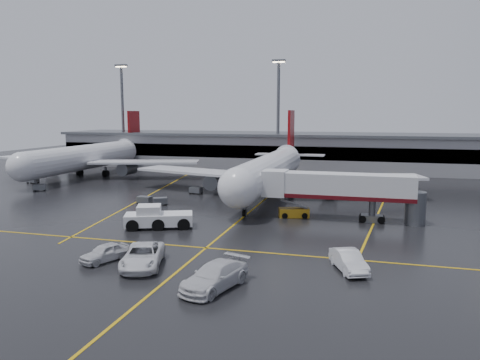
# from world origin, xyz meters

# --- Properties ---
(ground) EXTENTS (220.00, 220.00, 0.00)m
(ground) POSITION_xyz_m (0.00, 0.00, 0.00)
(ground) COLOR black
(ground) RESTS_ON ground
(apron_line_centre) EXTENTS (0.25, 90.00, 0.02)m
(apron_line_centre) POSITION_xyz_m (0.00, 0.00, 0.01)
(apron_line_centre) COLOR gold
(apron_line_centre) RESTS_ON ground
(apron_line_stop) EXTENTS (60.00, 0.25, 0.02)m
(apron_line_stop) POSITION_xyz_m (0.00, -22.00, 0.01)
(apron_line_stop) COLOR gold
(apron_line_stop) RESTS_ON ground
(apron_line_left) EXTENTS (9.99, 69.35, 0.02)m
(apron_line_left) POSITION_xyz_m (-20.00, 10.00, 0.01)
(apron_line_left) COLOR gold
(apron_line_left) RESTS_ON ground
(apron_line_right) EXTENTS (7.57, 69.64, 0.02)m
(apron_line_right) POSITION_xyz_m (18.00, 10.00, 0.01)
(apron_line_right) COLOR gold
(apron_line_right) RESTS_ON ground
(terminal) EXTENTS (122.00, 19.00, 8.60)m
(terminal) POSITION_xyz_m (0.00, 47.93, 4.32)
(terminal) COLOR gray
(terminal) RESTS_ON ground
(light_mast_left) EXTENTS (3.00, 1.20, 25.45)m
(light_mast_left) POSITION_xyz_m (-45.00, 42.00, 14.47)
(light_mast_left) COLOR #595B60
(light_mast_left) RESTS_ON ground
(light_mast_mid) EXTENTS (3.00, 1.20, 25.45)m
(light_mast_mid) POSITION_xyz_m (-5.00, 42.00, 14.47)
(light_mast_mid) COLOR #595B60
(light_mast_mid) RESTS_ON ground
(main_airliner) EXTENTS (48.80, 45.60, 14.10)m
(main_airliner) POSITION_xyz_m (0.00, 9.70, 4.21)
(main_airliner) COLOR silver
(main_airliner) RESTS_ON ground
(second_airliner) EXTENTS (48.80, 45.60, 14.10)m
(second_airliner) POSITION_xyz_m (-42.00, 21.70, 4.21)
(second_airliner) COLOR silver
(second_airliner) RESTS_ON ground
(jet_bridge) EXTENTS (19.90, 3.40, 6.05)m
(jet_bridge) POSITION_xyz_m (11.87, -6.00, 3.93)
(jet_bridge) COLOR silver
(jet_bridge) RESTS_ON ground
(pushback_tractor) EXTENTS (8.39, 5.79, 2.78)m
(pushback_tractor) POSITION_xyz_m (-8.34, -15.66, 1.11)
(pushback_tractor) COLOR silver
(pushback_tractor) RESTS_ON ground
(belt_loader) EXTENTS (4.13, 2.69, 2.43)m
(belt_loader) POSITION_xyz_m (6.28, -5.79, 0.60)
(belt_loader) COLOR #C68C17
(belt_loader) RESTS_ON ground
(service_van_a) EXTENTS (5.09, 7.54, 1.92)m
(service_van_a) POSITION_xyz_m (-3.42, -28.79, 0.96)
(service_van_a) COLOR white
(service_van_a) RESTS_ON ground
(service_van_b) EXTENTS (4.60, 7.20, 1.94)m
(service_van_b) POSITION_xyz_m (4.26, -31.97, 0.97)
(service_van_b) COLOR silver
(service_van_b) RESTS_ON ground
(service_van_c) EXTENTS (3.74, 5.61, 1.75)m
(service_van_c) POSITION_xyz_m (13.96, -25.08, 0.87)
(service_van_c) COLOR silver
(service_van_c) RESTS_ON ground
(service_van_d) EXTENTS (3.58, 5.06, 1.60)m
(service_van_d) POSITION_xyz_m (-7.45, -28.32, 0.80)
(service_van_d) COLOR silver
(service_van_d) RESTS_ON ground
(baggage_cart_a) EXTENTS (2.38, 2.12, 1.12)m
(baggage_cart_a) POSITION_xyz_m (-13.80, -3.14, 0.63)
(baggage_cart_a) COLOR #595B60
(baggage_cart_a) RESTS_ON ground
(baggage_cart_b) EXTENTS (2.03, 1.34, 1.12)m
(baggage_cart_b) POSITION_xyz_m (-16.49, -2.87, 0.63)
(baggage_cart_b) COLOR #595B60
(baggage_cart_b) RESTS_ON ground
(baggage_cart_c) EXTENTS (2.18, 1.59, 1.12)m
(baggage_cart_c) POSITION_xyz_m (-12.21, 7.29, 0.63)
(baggage_cart_c) COLOR #595B60
(baggage_cart_c) RESTS_ON ground
(baggage_cart_d) EXTENTS (2.03, 1.35, 1.12)m
(baggage_cart_d) POSITION_xyz_m (-46.74, 10.12, 0.63)
(baggage_cart_d) COLOR #595B60
(baggage_cart_d) RESTS_ON ground
(baggage_cart_e) EXTENTS (2.38, 2.21, 1.12)m
(baggage_cart_e) POSITION_xyz_m (-39.45, 2.89, 0.63)
(baggage_cart_e) COLOR #595B60
(baggage_cart_e) RESTS_ON ground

